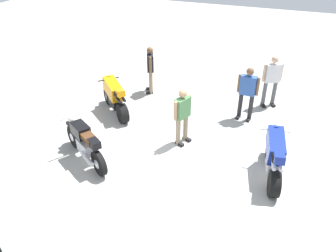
# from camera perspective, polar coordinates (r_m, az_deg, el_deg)

# --- Properties ---
(ground_plane) EXTENTS (40.00, 40.00, 0.00)m
(ground_plane) POSITION_cam_1_polar(r_m,az_deg,el_deg) (7.96, 0.00, -8.58)
(ground_plane) COLOR #ADAAA3
(motorcycle_orange_sportbike) EXTENTS (1.42, 1.60, 1.14)m
(motorcycle_orange_sportbike) POSITION_cam_1_polar(r_m,az_deg,el_deg) (10.39, -9.39, 5.27)
(motorcycle_orange_sportbike) COLOR black
(motorcycle_orange_sportbike) RESTS_ON ground
(motorcycle_blue_sportbike) EXTENTS (1.95, 0.73, 1.14)m
(motorcycle_blue_sportbike) POSITION_cam_1_polar(r_m,az_deg,el_deg) (8.00, 18.12, -4.80)
(motorcycle_blue_sportbike) COLOR black
(motorcycle_blue_sportbike) RESTS_ON ground
(motorcycle_black_cruiser) EXTENTS (1.16, 1.86, 1.09)m
(motorcycle_black_cruiser) POSITION_cam_1_polar(r_m,az_deg,el_deg) (8.39, -14.39, -2.88)
(motorcycle_black_cruiser) COLOR black
(motorcycle_black_cruiser) RESTS_ON ground
(person_in_blue_shirt) EXTENTS (0.33, 0.65, 1.67)m
(person_in_blue_shirt) POSITION_cam_1_polar(r_m,az_deg,el_deg) (10.03, 13.76, 6.03)
(person_in_blue_shirt) COLOR #262628
(person_in_blue_shirt) RESTS_ON ground
(person_in_green_shirt) EXTENTS (0.62, 0.43, 1.60)m
(person_in_green_shirt) POSITION_cam_1_polar(r_m,az_deg,el_deg) (8.62, 2.53, 2.18)
(person_in_green_shirt) COLOR gray
(person_in_green_shirt) RESTS_ON ground
(person_in_white_shirt) EXTENTS (0.49, 0.62, 1.72)m
(person_in_white_shirt) POSITION_cam_1_polar(r_m,az_deg,el_deg) (11.05, 17.74, 8.03)
(person_in_white_shirt) COLOR #59595B
(person_in_white_shirt) RESTS_ON ground
(person_in_black_shirt) EXTENTS (0.62, 0.46, 1.66)m
(person_in_black_shirt) POSITION_cam_1_polar(r_m,az_deg,el_deg) (11.54, -3.12, 10.27)
(person_in_black_shirt) COLOR gray
(person_in_black_shirt) RESTS_ON ground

